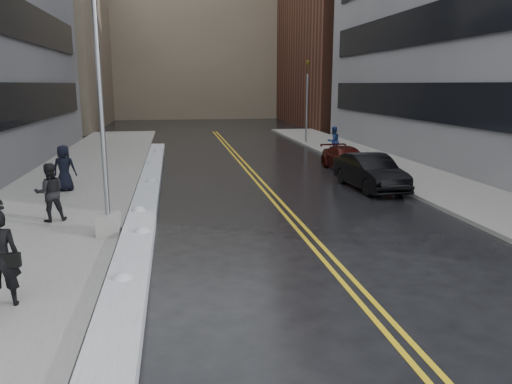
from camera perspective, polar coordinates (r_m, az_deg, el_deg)
name	(u,v)px	position (r m, az deg, el deg)	size (l,w,h in m)	color
ground	(229,256)	(13.28, -3.06, -7.28)	(160.00, 160.00, 0.00)	black
sidewalk_west	(74,185)	(23.29, -20.11, 0.71)	(5.50, 50.00, 0.15)	gray
sidewalk_east	(410,175)	(25.52, 17.18, 1.87)	(4.00, 50.00, 0.15)	gray
lane_line_left	(256,181)	(23.17, -0.03, 1.23)	(0.12, 50.00, 0.01)	gold
lane_line_right	(262,181)	(23.22, 0.70, 1.26)	(0.12, 50.00, 0.01)	gold
snow_ridge	(148,190)	(20.91, -12.21, 0.21)	(0.90, 30.00, 0.34)	silver
building_west_far	(31,38)	(58.37, -24.34, 15.70)	(14.00, 22.00, 18.00)	gray
building_far	(195,35)	(72.82, -7.02, 17.35)	(36.00, 16.00, 22.00)	gray
lamppost	(104,153)	(14.70, -16.99, 4.28)	(0.65, 0.65, 7.62)	gray
fire_hydrant	(391,166)	(25.02, 15.20, 2.89)	(0.26, 0.26, 0.73)	maroon
traffic_signal	(307,98)	(37.76, 5.84, 10.63)	(0.16, 0.20, 6.00)	gray
pedestrian_fedora	(0,258)	(10.93, -27.22, -6.76)	(0.72, 0.47, 1.96)	black
pedestrian_b	(50,192)	(17.03, -22.50, -0.04)	(0.91, 0.71, 1.87)	black
pedestrian_c	(64,168)	(21.76, -21.06, 2.58)	(0.91, 0.59, 1.87)	black
pedestrian_east	(333,141)	(30.81, 8.84, 5.77)	(0.86, 0.67, 1.76)	navy
car_black	(370,172)	(21.88, 12.93, 2.25)	(1.59, 4.56, 1.50)	black
car_maroon	(346,159)	(26.43, 10.30, 3.74)	(1.71, 4.21, 1.22)	#3B0C09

